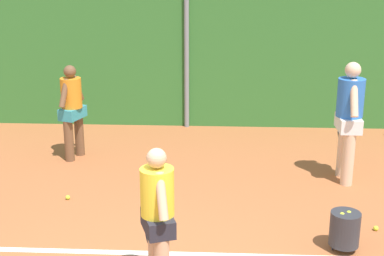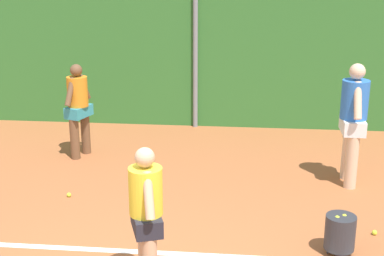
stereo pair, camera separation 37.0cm
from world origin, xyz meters
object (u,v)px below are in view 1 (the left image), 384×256
at_px(ball_hopper, 345,229).
at_px(tennis_ball_6, 68,197).
at_px(player_backcourt_far, 72,107).
at_px(tennis_ball_1, 376,228).
at_px(player_midcourt, 349,116).
at_px(player_foreground_near, 157,214).

relative_size(ball_hopper, tennis_ball_6, 7.78).
xyz_separation_m(player_backcourt_far, tennis_ball_1, (4.62, -2.53, -0.91)).
relative_size(player_midcourt, tennis_ball_1, 28.94).
xyz_separation_m(player_midcourt, tennis_ball_1, (0.05, -1.73, -1.04)).
bearing_deg(player_backcourt_far, player_foreground_near, -135.25).
bearing_deg(ball_hopper, tennis_ball_1, 44.86).
distance_m(player_backcourt_far, tennis_ball_6, 2.02).
relative_size(player_foreground_near, ball_hopper, 3.13).
height_order(ball_hopper, tennis_ball_1, ball_hopper).
relative_size(tennis_ball_1, tennis_ball_6, 1.00).
height_order(player_foreground_near, tennis_ball_1, player_foreground_near).
bearing_deg(ball_hopper, player_foreground_near, -156.00).
height_order(ball_hopper, tennis_ball_6, ball_hopper).
height_order(player_foreground_near, player_midcourt, player_midcourt).
height_order(player_backcourt_far, tennis_ball_1, player_backcourt_far).
bearing_deg(tennis_ball_1, player_foreground_near, -150.96).
distance_m(player_midcourt, tennis_ball_1, 2.02).
height_order(player_foreground_near, tennis_ball_6, player_foreground_near).
bearing_deg(ball_hopper, player_backcourt_far, 143.14).
xyz_separation_m(player_foreground_near, player_midcourt, (2.63, 3.22, 0.17)).
height_order(player_midcourt, tennis_ball_6, player_midcourt).
bearing_deg(player_backcourt_far, ball_hopper, -107.91).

